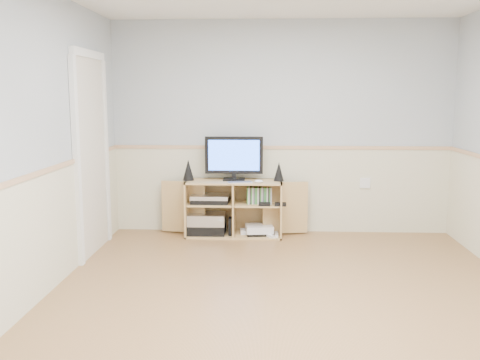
# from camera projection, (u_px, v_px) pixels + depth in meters

# --- Properties ---
(room) EXTENTS (4.04, 4.54, 2.54)m
(room) POSITION_uv_depth(u_px,v_px,m) (282.00, 148.00, 4.22)
(room) COLOR #A37148
(room) RESTS_ON ground
(media_cabinet) EXTENTS (1.74, 0.42, 0.65)m
(media_cabinet) POSITION_uv_depth(u_px,v_px,m) (234.00, 207.00, 6.29)
(media_cabinet) COLOR tan
(media_cabinet) RESTS_ON floor
(monitor) EXTENTS (0.67, 0.18, 0.51)m
(monitor) POSITION_uv_depth(u_px,v_px,m) (234.00, 157.00, 6.20)
(monitor) COLOR black
(monitor) RESTS_ON media_cabinet
(speaker_left) EXTENTS (0.13, 0.13, 0.24)m
(speaker_left) POSITION_uv_depth(u_px,v_px,m) (188.00, 170.00, 6.22)
(speaker_left) COLOR black
(speaker_left) RESTS_ON media_cabinet
(speaker_right) EXTENTS (0.12, 0.12, 0.22)m
(speaker_right) POSITION_uv_depth(u_px,v_px,m) (279.00, 172.00, 6.17)
(speaker_right) COLOR black
(speaker_right) RESTS_ON media_cabinet
(keyboard) EXTENTS (0.29, 0.17, 0.01)m
(keyboard) POSITION_uv_depth(u_px,v_px,m) (240.00, 182.00, 6.05)
(keyboard) COLOR silver
(keyboard) RESTS_ON media_cabinet
(mouse) EXTENTS (0.10, 0.07, 0.04)m
(mouse) POSITION_uv_depth(u_px,v_px,m) (259.00, 181.00, 6.04)
(mouse) COLOR white
(mouse) RESTS_ON media_cabinet
(av_components) EXTENTS (0.52, 0.32, 0.47)m
(av_components) POSITION_uv_depth(u_px,v_px,m) (208.00, 217.00, 6.27)
(av_components) COLOR black
(av_components) RESTS_ON media_cabinet
(game_consoles) EXTENTS (0.46, 0.30, 0.11)m
(game_consoles) POSITION_uv_depth(u_px,v_px,m) (258.00, 230.00, 6.26)
(game_consoles) COLOR white
(game_consoles) RESTS_ON media_cabinet
(game_cases) EXTENTS (0.28, 0.13, 0.19)m
(game_cases) POSITION_uv_depth(u_px,v_px,m) (259.00, 195.00, 6.18)
(game_cases) COLOR #3F8C3F
(game_cases) RESTS_ON media_cabinet
(wall_outlet) EXTENTS (0.12, 0.03, 0.12)m
(wall_outlet) POSITION_uv_depth(u_px,v_px,m) (365.00, 183.00, 6.34)
(wall_outlet) COLOR white
(wall_outlet) RESTS_ON wall_back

